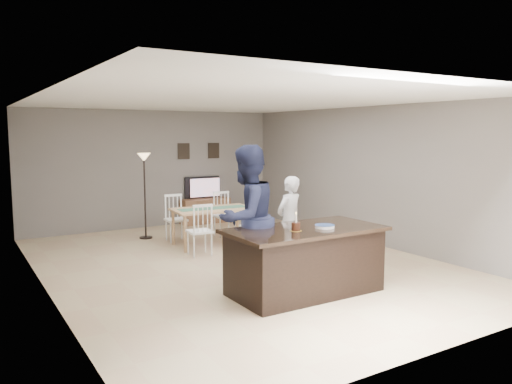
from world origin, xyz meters
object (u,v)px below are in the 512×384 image
plate_stack (325,226)px  television (204,188)px  tv_console (205,211)px  woman (289,220)px  kitchen_island (305,260)px  man (247,218)px  birthday_cake (296,226)px  dining_table (213,215)px  floor_lamp (144,172)px

plate_stack → television: bearing=80.4°
tv_console → plate_stack: plate_stack is taller
television → woman: size_ratio=0.62×
kitchen_island → woman: size_ratio=1.46×
man → birthday_cake: size_ratio=8.21×
woman → dining_table: woman is taller
woman → man: bearing=15.7°
tv_console → woman: size_ratio=0.82×
man → dining_table: bearing=-126.4°
birthday_cake → plate_stack: birthday_cake is taller
television → woman: 4.32m
television → plate_stack: size_ratio=3.41×
television → man: size_ratio=0.45×
floor_lamp → birthday_cake: bearing=-85.0°
kitchen_island → television: television is taller
kitchen_island → man: 0.98m
birthday_cake → man: bearing=119.3°
man → floor_lamp: 4.07m
television → woman: (-0.50, -4.29, -0.13)m
floor_lamp → woman: bearing=-67.6°
kitchen_island → television: size_ratio=2.35×
man → floor_lamp: bearing=-108.3°
kitchen_island → woman: 1.55m
man → dining_table: 2.91m
plate_stack → floor_lamp: size_ratio=0.15×
kitchen_island → woman: woman is taller
kitchen_island → dining_table: bearing=85.3°
plate_stack → dining_table: (0.04, 3.43, -0.32)m
kitchen_island → floor_lamp: floor_lamp is taller
woman → dining_table: 2.00m
woman → man: man is taller
kitchen_island → man: size_ratio=1.07×
television → plate_stack: (-0.97, -5.77, 0.06)m
dining_table → tv_console: bearing=72.5°
tv_console → floor_lamp: floor_lamp is taller
kitchen_island → plate_stack: plate_stack is taller
plate_stack → floor_lamp: (-0.87, 4.73, 0.45)m
kitchen_island → floor_lamp: 4.73m
woman → man: size_ratio=0.73×
tv_console → floor_lamp: bearing=-152.2°
birthday_cake → woman: bearing=57.3°
tv_console → man: man is taller
woman → plate_stack: bearing=56.2°
tv_console → dining_table: (-0.93, -2.27, 0.30)m
television → kitchen_island: bearing=78.0°
floor_lamp → tv_console: bearing=27.8°
dining_table → plate_stack: bearing=-85.9°
woman → floor_lamp: floor_lamp is taller
man → kitchen_island: bearing=118.1°
birthday_cake → television: bearing=76.0°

